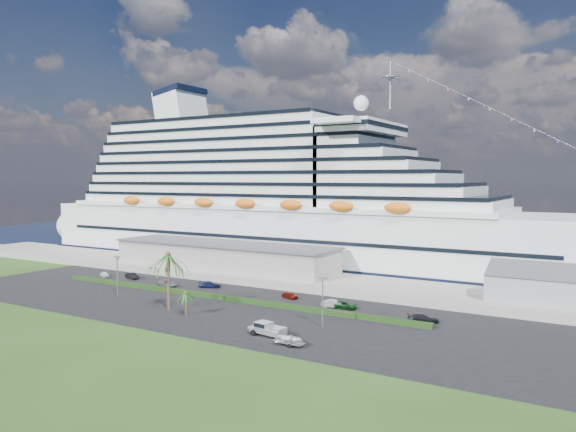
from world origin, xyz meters
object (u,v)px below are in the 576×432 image
Objects in this scene: pickup_truck at (267,328)px; parked_car_3 at (210,284)px; boat_trailer at (290,339)px; cruise_ship at (284,205)px.

parked_car_3 is at bearing 141.38° from pickup_truck.
boat_trailer is at bearing -25.45° from pickup_truck.
cruise_ship is 30.32× the size of pickup_truck.
parked_car_3 is (4.67, -39.54, -15.86)m from cruise_ship.
parked_car_3 is 47.09m from boat_trailer.
cruise_ship is 81.42m from boat_trailer.
boat_trailer reaches higher than parked_car_3.
parked_car_3 is at bearing -83.26° from cruise_ship.
pickup_truck is 6.39m from boat_trailer.
cruise_ship reaches higher than pickup_truck.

